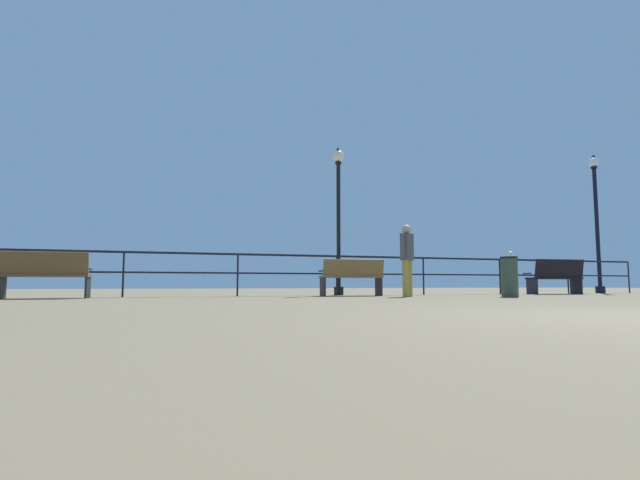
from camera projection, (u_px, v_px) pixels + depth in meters
pier_railing at (337, 265)px, 12.50m from camera, size 20.54×0.05×1.03m
bench_far_left at (45, 273)px, 9.74m from camera, size 1.68×0.75×0.94m
bench_near_left at (352, 275)px, 11.93m from camera, size 1.58×0.65×0.90m
bench_near_right at (556, 275)px, 14.00m from camera, size 1.64×0.80×1.01m
lamppost_center at (338, 208)px, 12.88m from camera, size 0.31×0.31×3.98m
lamppost_right at (596, 216)px, 15.85m from camera, size 0.32×0.32×4.58m
person_by_bench at (407, 255)px, 11.24m from camera, size 0.47×0.34×1.67m
seagull_on_rail at (511, 256)px, 14.32m from camera, size 0.38×0.36×0.22m
trash_bin at (509, 277)px, 10.84m from camera, size 0.38×0.38×0.91m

